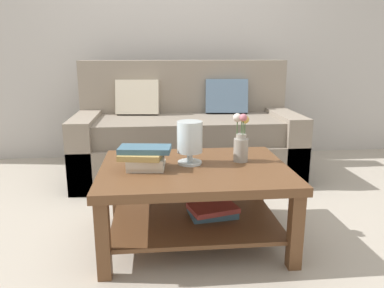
{
  "coord_description": "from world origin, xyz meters",
  "views": [
    {
      "loc": [
        -0.21,
        -2.47,
        1.14
      ],
      "look_at": [
        0.01,
        -0.24,
        0.58
      ],
      "focal_mm": 34.48,
      "sensor_mm": 36.0,
      "label": 1
    }
  ],
  "objects_px": {
    "coffee_table": "(195,188)",
    "flower_pitcher": "(241,141)",
    "glass_hurricane_vase": "(190,139)",
    "book_stack_main": "(144,157)",
    "couch": "(186,137)"
  },
  "relations": [
    {
      "from": "coffee_table",
      "to": "glass_hurricane_vase",
      "type": "xyz_separation_m",
      "value": [
        -0.03,
        0.06,
        0.29
      ]
    },
    {
      "from": "couch",
      "to": "coffee_table",
      "type": "height_order",
      "value": "couch"
    },
    {
      "from": "couch",
      "to": "book_stack_main",
      "type": "bearing_deg",
      "value": -105.15
    },
    {
      "from": "coffee_table",
      "to": "flower_pitcher",
      "type": "relative_size",
      "value": 3.67
    },
    {
      "from": "coffee_table",
      "to": "book_stack_main",
      "type": "bearing_deg",
      "value": -177.37
    },
    {
      "from": "glass_hurricane_vase",
      "to": "couch",
      "type": "bearing_deg",
      "value": 86.2
    },
    {
      "from": "couch",
      "to": "flower_pitcher",
      "type": "distance_m",
      "value": 1.25
    },
    {
      "from": "book_stack_main",
      "to": "flower_pitcher",
      "type": "height_order",
      "value": "flower_pitcher"
    },
    {
      "from": "book_stack_main",
      "to": "flower_pitcher",
      "type": "bearing_deg",
      "value": 8.99
    },
    {
      "from": "glass_hurricane_vase",
      "to": "flower_pitcher",
      "type": "relative_size",
      "value": 0.86
    },
    {
      "from": "flower_pitcher",
      "to": "glass_hurricane_vase",
      "type": "bearing_deg",
      "value": -176.19
    },
    {
      "from": "couch",
      "to": "flower_pitcher",
      "type": "xyz_separation_m",
      "value": [
        0.24,
        -1.21,
        0.24
      ]
    },
    {
      "from": "couch",
      "to": "book_stack_main",
      "type": "distance_m",
      "value": 1.36
    },
    {
      "from": "glass_hurricane_vase",
      "to": "coffee_table",
      "type": "bearing_deg",
      "value": -63.69
    },
    {
      "from": "coffee_table",
      "to": "book_stack_main",
      "type": "relative_size",
      "value": 3.55
    }
  ]
}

